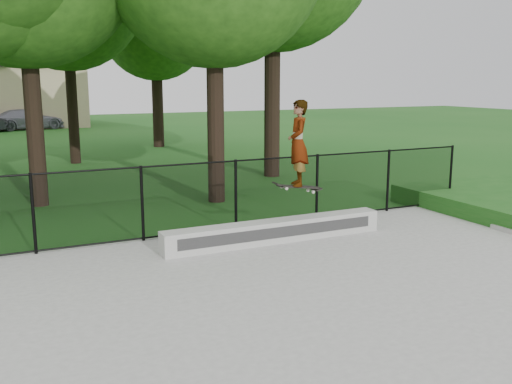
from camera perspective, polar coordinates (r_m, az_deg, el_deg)
ground at (r=6.43m, az=3.13°, el=-18.59°), size 100.00×100.00×0.00m
concrete_slab at (r=6.41m, az=3.14°, el=-18.35°), size 14.00×12.00×0.06m
grind_ledge at (r=11.20m, az=1.97°, el=-3.91°), size 4.61×0.40×0.43m
car_c at (r=40.27m, az=-21.85°, el=6.77°), size 4.48×2.58×1.33m
skater_airborne at (r=11.03m, az=4.23°, el=4.72°), size 0.84×0.70×1.80m
chainlink_fence at (r=11.36m, az=-11.31°, el=-1.13°), size 16.06×0.06×1.50m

